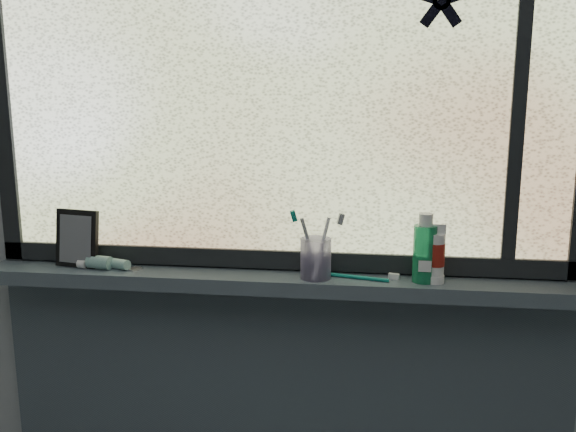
% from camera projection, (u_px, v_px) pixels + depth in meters
% --- Properties ---
extents(wall_back, '(3.00, 0.01, 2.50)m').
position_uv_depth(wall_back, '(282.00, 185.00, 1.74)').
color(wall_back, '#9EA3A8').
rests_on(wall_back, ground).
extents(windowsill, '(1.62, 0.14, 0.04)m').
position_uv_depth(windowsill, '(278.00, 282.00, 1.72)').
color(windowsill, '#43505A').
rests_on(windowsill, wall_back).
extents(window_pane, '(1.50, 0.01, 1.00)m').
position_uv_depth(window_pane, '(280.00, 80.00, 1.66)').
color(window_pane, silver).
rests_on(window_pane, wall_back).
extents(frame_bottom, '(1.60, 0.03, 0.05)m').
position_uv_depth(frame_bottom, '(280.00, 259.00, 1.76)').
color(frame_bottom, black).
rests_on(frame_bottom, windowsill).
extents(frame_left, '(0.05, 0.03, 1.10)m').
position_uv_depth(frame_left, '(1.00, 80.00, 1.76)').
color(frame_left, black).
rests_on(frame_left, wall_back).
extents(frame_mullion, '(0.03, 0.03, 1.00)m').
position_uv_depth(frame_mullion, '(520.00, 80.00, 1.58)').
color(frame_mullion, black).
rests_on(frame_mullion, wall_back).
extents(starfish_sticker, '(0.15, 0.02, 0.15)m').
position_uv_depth(starfish_sticker, '(442.00, 1.00, 1.56)').
color(starfish_sticker, black).
rests_on(starfish_sticker, window_pane).
extents(vanity_mirror, '(0.14, 0.09, 0.16)m').
position_uv_depth(vanity_mirror, '(77.00, 238.00, 1.78)').
color(vanity_mirror, black).
rests_on(vanity_mirror, windowsill).
extents(toothpaste_tube, '(0.21, 0.09, 0.04)m').
position_uv_depth(toothpaste_tube, '(107.00, 263.00, 1.76)').
color(toothpaste_tube, silver).
rests_on(toothpaste_tube, windowsill).
extents(toothbrush_cup, '(0.09, 0.09, 0.11)m').
position_uv_depth(toothbrush_cup, '(316.00, 258.00, 1.68)').
color(toothbrush_cup, '#B2A3D7').
rests_on(toothbrush_cup, windowsill).
extents(toothbrush_lying, '(0.22, 0.07, 0.01)m').
position_uv_depth(toothbrush_lying, '(355.00, 276.00, 1.68)').
color(toothbrush_lying, '#0D7C6C').
rests_on(toothbrush_lying, windowsill).
extents(mouthwash_bottle, '(0.07, 0.07, 0.15)m').
position_uv_depth(mouthwash_bottle, '(425.00, 248.00, 1.64)').
color(mouthwash_bottle, '#21AA68').
rests_on(mouthwash_bottle, windowsill).
extents(cream_tube, '(0.06, 0.06, 0.11)m').
position_uv_depth(cream_tube, '(436.00, 252.00, 1.64)').
color(cream_tube, silver).
rests_on(cream_tube, windowsill).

